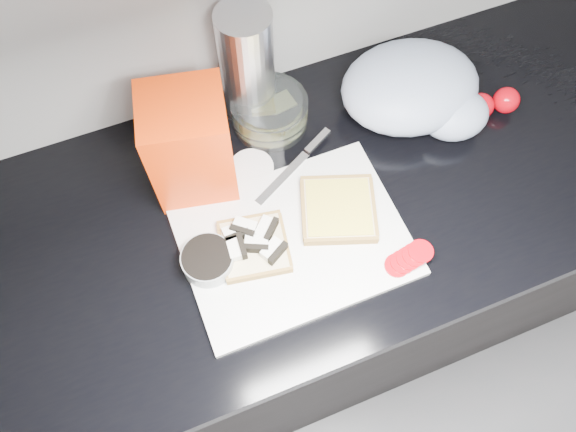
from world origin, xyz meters
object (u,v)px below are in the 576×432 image
at_px(glass_bowl, 270,112).
at_px(steel_canister, 247,66).
at_px(cutting_board, 294,241).
at_px(bread_bag, 190,146).

height_order(glass_bowl, steel_canister, steel_canister).
bearing_deg(steel_canister, cutting_board, -95.91).
height_order(glass_bowl, bread_bag, bread_bag).
distance_m(glass_bowl, bread_bag, 0.21).
xyz_separation_m(cutting_board, bread_bag, (-0.12, 0.19, 0.11)).
bearing_deg(cutting_board, steel_canister, 84.09).
height_order(cutting_board, steel_canister, steel_canister).
xyz_separation_m(cutting_board, steel_canister, (0.03, 0.32, 0.12)).
bearing_deg(glass_bowl, cutting_board, -101.79).
relative_size(cutting_board, bread_bag, 1.77).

